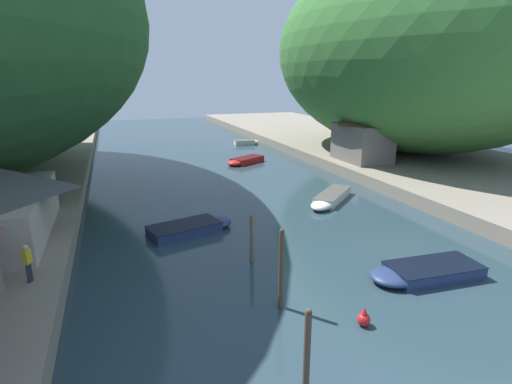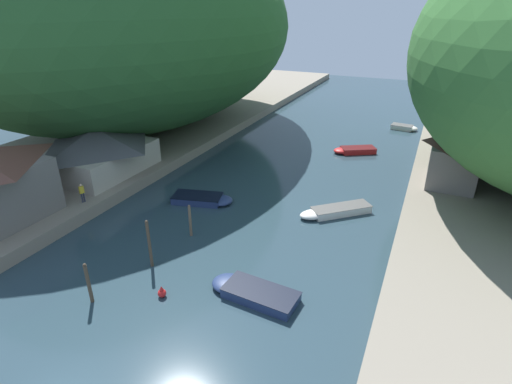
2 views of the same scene
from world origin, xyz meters
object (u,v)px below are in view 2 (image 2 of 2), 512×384
at_px(right_bank_cottage, 454,156).
at_px(boat_red_skiff, 353,150).
at_px(boat_moored_right, 333,211).
at_px(person_on_quay, 82,192).
at_px(boat_yellow_tender, 205,199).
at_px(boat_far_upstream, 405,128).
at_px(boat_cabin_cruiser, 251,291).
at_px(channel_buoy_near, 162,293).
at_px(boathouse_shed, 98,149).

relative_size(right_bank_cottage, boat_red_skiff, 1.22).
distance_m(boat_moored_right, person_on_quay, 21.32).
xyz_separation_m(boat_yellow_tender, boat_far_upstream, (14.22, 31.65, 0.00)).
bearing_deg(boat_cabin_cruiser, boat_far_upstream, -2.87).
relative_size(boat_red_skiff, channel_buoy_near, 6.63).
relative_size(boat_red_skiff, boat_cabin_cruiser, 0.90).
bearing_deg(person_on_quay, right_bank_cottage, -37.86).
distance_m(boat_far_upstream, person_on_quay, 43.92).
relative_size(boat_far_upstream, boat_cabin_cruiser, 0.65).
bearing_deg(boat_cabin_cruiser, channel_buoy_near, 119.69).
bearing_deg(boat_red_skiff, channel_buoy_near, 139.99).
distance_m(boathouse_shed, channel_buoy_near, 20.55).
distance_m(boat_moored_right, channel_buoy_near, 16.27).
height_order(boathouse_shed, boat_red_skiff, boathouse_shed).
height_order(boat_moored_right, boat_cabin_cruiser, boat_moored_right).
distance_m(boathouse_shed, boat_cabin_cruiser, 23.55).
bearing_deg(boat_far_upstream, boat_red_skiff, -13.21).
bearing_deg(channel_buoy_near, boathouse_shed, 143.16).
distance_m(boat_red_skiff, channel_buoy_near, 31.51).
bearing_deg(boathouse_shed, person_on_quay, -58.21).
height_order(right_bank_cottage, boat_moored_right, right_bank_cottage).
relative_size(boat_moored_right, boat_cabin_cruiser, 1.00).
bearing_deg(boathouse_shed, boat_moored_right, 6.26).
xyz_separation_m(boat_yellow_tender, boat_red_skiff, (9.49, 18.83, 0.01)).
distance_m(boat_yellow_tender, boat_red_skiff, 21.09).
xyz_separation_m(boathouse_shed, boat_far_upstream, (26.17, 31.72, -3.08)).
xyz_separation_m(boat_far_upstream, boat_cabin_cruiser, (-4.99, -41.54, -0.00)).
bearing_deg(right_bank_cottage, channel_buoy_near, -123.66).
distance_m(boat_moored_right, boat_cabin_cruiser, 12.52).
bearing_deg(boathouse_shed, channel_buoy_near, -36.84).
xyz_separation_m(boathouse_shed, boat_yellow_tender, (11.95, 0.07, -3.08)).
bearing_deg(boat_far_upstream, person_on_quay, -23.71).
relative_size(boat_yellow_tender, person_on_quay, 3.44).
bearing_deg(boat_red_skiff, boat_moored_right, 155.50).
xyz_separation_m(boathouse_shed, boat_moored_right, (23.17, 2.54, -3.07)).
bearing_deg(right_bank_cottage, boat_far_upstream, 105.97).
distance_m(boat_far_upstream, boat_cabin_cruiser, 41.84).
relative_size(right_bank_cottage, boat_far_upstream, 1.69).
height_order(boathouse_shed, boat_moored_right, boathouse_shed).
xyz_separation_m(boat_moored_right, channel_buoy_near, (-6.91, -14.73, -0.02)).
bearing_deg(boat_cabin_cruiser, right_bank_cottage, -22.97).
bearing_deg(person_on_quay, boat_yellow_tender, -33.19).
xyz_separation_m(boat_yellow_tender, channel_buoy_near, (4.32, -12.25, -0.01)).
bearing_deg(boat_yellow_tender, channel_buoy_near, 4.81).
height_order(right_bank_cottage, channel_buoy_near, right_bank_cottage).
bearing_deg(boat_yellow_tender, boat_red_skiff, 138.67).
relative_size(boat_moored_right, boat_yellow_tender, 1.00).
height_order(boat_yellow_tender, person_on_quay, person_on_quay).
xyz_separation_m(boat_red_skiff, channel_buoy_near, (-5.17, -31.09, -0.02)).
relative_size(boathouse_shed, boat_cabin_cruiser, 1.79).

